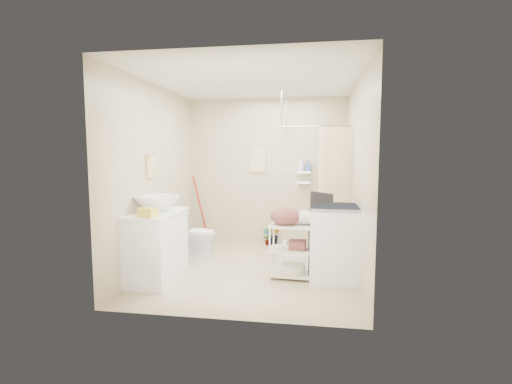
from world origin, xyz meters
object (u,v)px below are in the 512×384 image
at_px(washing_machine, 336,242).
at_px(laundry_rack, 293,246).
at_px(vanity, 157,246).
at_px(toilet, 195,234).

xyz_separation_m(washing_machine, laundry_rack, (-0.55, -0.07, -0.05)).
relative_size(washing_machine, laundry_rack, 1.13).
height_order(vanity, laundry_rack, vanity).
bearing_deg(washing_machine, laundry_rack, -170.60).
bearing_deg(toilet, laundry_rack, -115.78).
bearing_deg(laundry_rack, toilet, 154.00).
height_order(toilet, washing_machine, washing_machine).
distance_m(toilet, laundry_rack, 1.87).
xyz_separation_m(toilet, washing_machine, (2.18, -0.83, 0.14)).
bearing_deg(vanity, washing_machine, 9.21).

